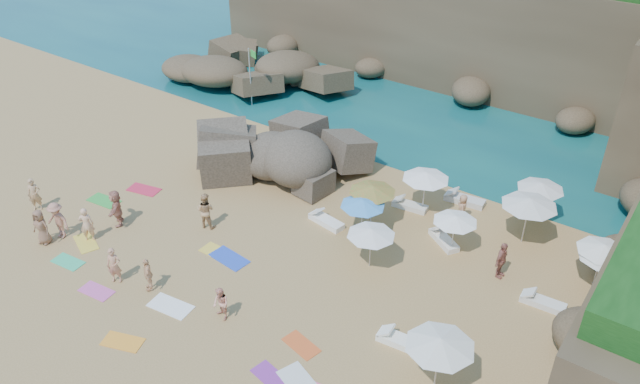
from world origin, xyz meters
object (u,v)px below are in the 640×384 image
Objects in this scene: parasol_0 at (426,176)px; person_stand_0 at (34,194)px; lounger_0 at (465,200)px; person_stand_1 at (205,210)px; person_stand_5 at (332,142)px; person_stand_6 at (87,224)px; rock_outcrop at (294,174)px; flag_pole at (251,70)px; parasol_2 at (455,219)px; parasol_1 at (530,202)px; person_stand_4 at (462,208)px; person_stand_2 at (308,131)px; person_stand_3 at (501,260)px.

parasol_0 is 1.33× the size of person_stand_0.
parasol_0 reaches higher than lounger_0.
person_stand_5 is (0.89, 9.49, -0.14)m from person_stand_1.
person_stand_0 is 4.27m from person_stand_6.
rock_outcrop is 1.80× the size of flag_pole.
person_stand_0 is at bearing -154.16° from parasol_2.
parasol_0 is 1.15× the size of lounger_0.
person_stand_5 is at bearing -111.84° from person_stand_1.
parasol_1 reaches higher than parasol_0.
person_stand_0 is at bearing -109.31° from person_stand_5.
person_stand_1 is at bearing -80.95° from person_stand_4.
parasol_0 is 3.01m from lounger_0.
parasol_2 is at bearing -134.04° from parasol_1.
lounger_0 is (1.45, 1.86, -1.88)m from parasol_0.
flag_pole is 6.84m from person_stand_2.
person_stand_5 reaches higher than rock_outcrop.
person_stand_0 is 1.20× the size of person_stand_4.
flag_pole is 2.54× the size of person_stand_5.
parasol_1 reaches higher than rock_outcrop.
rock_outcrop is at bearing -157.73° from person_stand_6.
person_stand_1 is 1.18× the size of person_stand_5.
parasol_2 reaches higher than lounger_0.
person_stand_3 is (12.55, -1.76, 0.88)m from rock_outcrop.
rock_outcrop is 6.45m from person_stand_1.
person_stand_6 is at bearing -145.18° from parasol_1.
person_stand_3 is at bearing -56.85° from lounger_0.
parasol_1 is 20.36m from person_stand_6.
parasol_2 is at bearing -10.05° from person_stand_5.
person_stand_3 is at bearing -7.96° from rock_outcrop.
parasol_0 is 1.32× the size of person_stand_6.
rock_outcrop is 3.82m from person_stand_2.
person_stand_6 reaches higher than person_stand_2.
person_stand_2 is at bearing 73.35° from person_stand_3.
person_stand_1 reaches higher than person_stand_4.
person_stand_4 is at bearing -167.21° from person_stand_2.
person_stand_4 is at bearing 104.82° from parasol_2.
parasol_0 reaches higher than person_stand_4.
rock_outcrop is 3.50× the size of lounger_0.
person_stand_1 is (-7.91, -7.29, -1.11)m from parasol_0.
person_stand_6 is at bearing -135.93° from parasol_0.
parasol_0 is at bearing -176.33° from parasol_1.
parasol_1 is 1.26× the size of parasol_2.
person_stand_2 is (6.23, -2.24, -1.71)m from flag_pole.
lounger_0 is (-1.16, 4.04, -1.60)m from parasol_2.
person_stand_6 is (-3.75, -3.99, -0.04)m from person_stand_1.
flag_pole is 2.42× the size of person_stand_2.
flag_pole reaches higher than parasol_2.
parasol_2 is at bearing 82.08° from person_stand_3.
parasol_2 is (2.61, -2.18, -0.27)m from parasol_0.
lounger_0 is 10.47m from person_stand_2.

